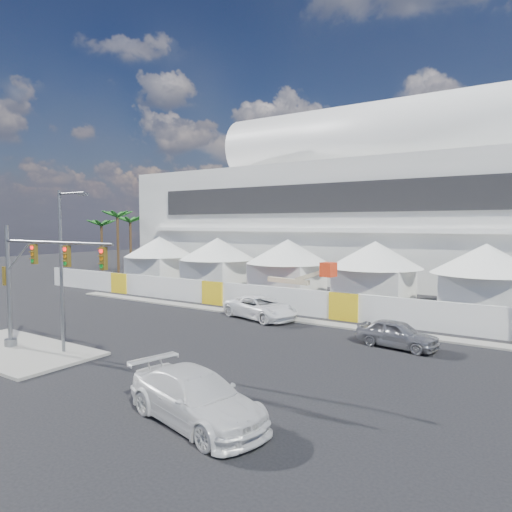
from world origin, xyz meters
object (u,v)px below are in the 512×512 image
Objects in this scene: traffic_mast at (29,281)px; streetlight_median at (64,260)px; lot_car_c at (203,288)px; pickup_curb at (261,307)px; sedan_silver at (397,334)px; boom_lift at (284,293)px; pickup_near at (196,397)px.

traffic_mast is 2.20m from streetlight_median.
traffic_mast is 1.07× the size of streetlight_median.
pickup_curb is at bearing -121.78° from lot_car_c.
streetlight_median is at bearing 136.40° from sedan_silver.
traffic_mast is 20.48m from boom_lift.
lot_car_c is at bearing 53.07° from pickup_near.
boom_lift is at bearing 27.75° from pickup_curb.
streetlight_median reaches higher than pickup_curb.
pickup_curb is 5.63m from boom_lift.
pickup_curb is 14.52m from streetlight_median.
pickup_near reaches higher than pickup_curb.
lot_car_c is 9.40m from boom_lift.
traffic_mast reaches higher than pickup_curb.
pickup_near is at bearing -142.35° from lot_car_c.
pickup_near is 1.27× the size of lot_car_c.
traffic_mast is (5.28, -20.48, 3.22)m from lot_car_c.
pickup_near is 12.26m from streetlight_median.
pickup_near is at bearing -12.73° from streetlight_median.
boom_lift is at bearing 65.22° from sedan_silver.
sedan_silver is 13.94m from pickup_near.
pickup_curb is 1.25× the size of lot_car_c.
sedan_silver is 14.19m from boom_lift.
boom_lift is at bearing -95.59° from lot_car_c.
sedan_silver is 18.58m from streetlight_median.
streetlight_median is at bearing -88.12° from boom_lift.
pickup_near is at bearing -6.94° from traffic_mast.
traffic_mast reaches higher than boom_lift.
pickup_near is 13.31m from traffic_mast.
streetlight_median is at bearing 90.89° from pickup_near.
boom_lift is (-1.22, 5.49, 0.23)m from pickup_curb.
lot_car_c is at bearing 104.46° from traffic_mast.
boom_lift reaches higher than pickup_near.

